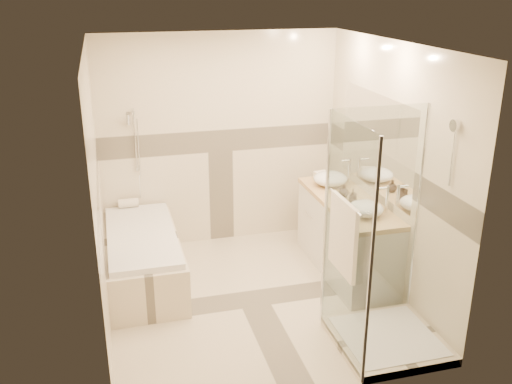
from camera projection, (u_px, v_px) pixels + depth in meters
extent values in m
cube|color=beige|center=(253.00, 299.00, 5.75)|extent=(2.80, 3.00, 0.01)
cube|color=silver|center=(252.00, 44.00, 4.88)|extent=(2.80, 3.00, 0.01)
cube|color=beige|center=(220.00, 141.00, 6.68)|extent=(2.80, 0.01, 2.50)
cube|color=beige|center=(307.00, 251.00, 3.95)|extent=(2.80, 0.01, 2.50)
cube|color=beige|center=(97.00, 196.00, 4.98)|extent=(0.01, 3.00, 2.50)
cube|color=beige|center=(389.00, 170.00, 5.66)|extent=(0.01, 3.00, 2.50)
cube|color=white|center=(376.00, 143.00, 5.85)|extent=(0.01, 1.60, 1.00)
cylinder|color=silver|center=(135.00, 139.00, 6.38)|extent=(0.02, 0.02, 0.70)
cube|color=beige|center=(143.00, 260.00, 6.00)|extent=(0.75, 1.70, 0.50)
cube|color=white|center=(141.00, 236.00, 5.91)|extent=(0.69, 1.60, 0.06)
ellipsoid|color=white|center=(142.00, 240.00, 5.92)|extent=(0.56, 1.40, 0.16)
cube|color=silver|center=(346.00, 238.00, 6.16)|extent=(0.55, 1.60, 0.80)
cylinder|color=silver|center=(336.00, 244.00, 5.67)|extent=(0.01, 0.24, 0.01)
cylinder|color=silver|center=(309.00, 214.00, 6.40)|extent=(0.01, 0.24, 0.01)
cube|color=tan|center=(349.00, 202.00, 6.01)|extent=(0.57, 1.62, 0.05)
cube|color=beige|center=(387.00, 340.00, 5.02)|extent=(0.90, 0.90, 0.08)
cube|color=white|center=(388.00, 336.00, 5.00)|extent=(0.80, 0.80, 0.01)
cube|color=white|center=(347.00, 243.00, 4.56)|extent=(0.01, 0.90, 2.00)
cube|color=white|center=(373.00, 217.00, 5.07)|extent=(0.90, 0.01, 2.00)
cylinder|color=silver|center=(371.00, 269.00, 4.15)|extent=(0.03, 0.03, 2.00)
cylinder|color=silver|center=(325.00, 222.00, 4.97)|extent=(0.03, 0.03, 2.00)
cylinder|color=silver|center=(418.00, 212.00, 5.19)|extent=(0.03, 0.03, 2.00)
cylinder|color=silver|center=(455.00, 126.00, 4.45)|extent=(0.03, 0.10, 0.10)
cylinder|color=silver|center=(345.00, 202.00, 4.43)|extent=(0.02, 0.60, 0.02)
cube|color=white|center=(343.00, 237.00, 4.53)|extent=(0.04, 0.48, 0.62)
ellipsoid|color=white|center=(330.00, 179.00, 6.39)|extent=(0.38, 0.38, 0.15)
ellipsoid|color=white|center=(365.00, 209.00, 5.57)|extent=(0.35, 0.35, 0.14)
cylinder|color=silver|center=(349.00, 171.00, 6.42)|extent=(0.03, 0.03, 0.29)
cylinder|color=silver|center=(346.00, 161.00, 6.37)|extent=(0.11, 0.03, 0.03)
cylinder|color=silver|center=(387.00, 200.00, 5.60)|extent=(0.03, 0.03, 0.29)
cylinder|color=silver|center=(383.00, 188.00, 5.55)|extent=(0.10, 0.02, 0.02)
imported|color=black|center=(353.00, 197.00, 5.84)|extent=(0.10, 0.10, 0.17)
imported|color=black|center=(344.00, 191.00, 6.05)|extent=(0.14, 0.14, 0.14)
cube|color=white|center=(325.00, 177.00, 6.56)|extent=(0.20, 0.28, 0.08)
cylinder|color=white|center=(128.00, 203.00, 6.55)|extent=(0.23, 0.10, 0.10)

